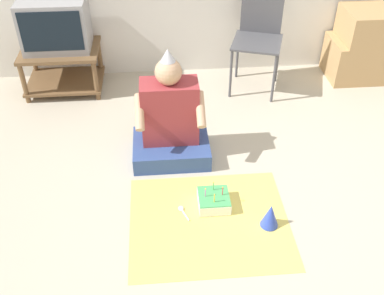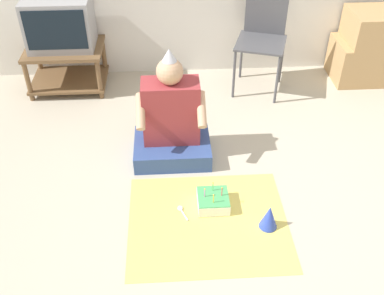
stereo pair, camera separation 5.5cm
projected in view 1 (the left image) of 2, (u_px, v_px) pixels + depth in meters
The scene contains 10 objects.
ground_plane at pixel (282, 234), 2.87m from camera, with size 16.00×16.00×0.00m, color #BCB29E.
tv_stand at pixel (63, 65), 4.15m from camera, with size 0.70×0.52×0.41m.
tv at pixel (55, 24), 3.93m from camera, with size 0.57×0.41×0.45m.
folding_chair at pixel (259, 33), 4.03m from camera, with size 0.54×0.54×0.90m.
cardboard_box_stack at pixel (361, 47), 4.30m from camera, with size 0.58×0.46×0.67m.
person_seated at pixel (170, 123), 3.33m from camera, with size 0.58×0.44×0.88m.
party_cloth at pixel (209, 221), 2.95m from camera, with size 1.04×0.89×0.01m.
birthday_cake at pixel (214, 200), 3.04m from camera, with size 0.21×0.21×0.16m.
party_hat_blue at pixel (270, 215), 2.87m from camera, with size 0.12×0.12×0.17m.
plastic_spoon_near at pixel (182, 210), 3.02m from camera, with size 0.07×0.14×0.01m.
Camera 1 is at (-0.73, -1.86, 2.21)m, focal length 42.00 mm.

